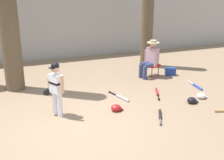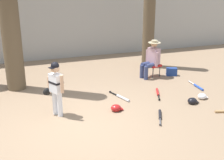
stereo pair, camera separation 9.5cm
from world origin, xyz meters
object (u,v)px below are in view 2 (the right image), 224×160
at_px(seated_spectator, 151,58).
at_px(batting_helmet_white, 202,96).
at_px(young_ballplayer, 56,85).
at_px(bat_red_barrel, 158,93).
at_px(handbag_beside_stool, 172,72).
at_px(bat_aluminum_silver, 121,97).
at_px(folding_stool, 153,66).
at_px(batting_helmet_black, 192,101).
at_px(bat_black_composite, 160,116).
at_px(bat_blue_youth, 197,86).
at_px(tree_behind_spectator, 149,9).
at_px(batting_helmet_red, 116,108).

height_order(seated_spectator, batting_helmet_white, seated_spectator).
height_order(young_ballplayer, bat_red_barrel, young_ballplayer).
distance_m(handbag_beside_stool, bat_red_barrel, 1.79).
distance_m(young_ballplayer, bat_aluminum_silver, 1.98).
distance_m(folding_stool, bat_aluminum_silver, 2.20).
height_order(bat_red_barrel, batting_helmet_black, batting_helmet_black).
xyz_separation_m(bat_black_composite, bat_aluminum_silver, (-0.44, 1.34, 0.00)).
xyz_separation_m(young_ballplayer, folding_stool, (3.46, 1.83, -0.38)).
distance_m(bat_blue_youth, batting_helmet_black, 1.26).
distance_m(tree_behind_spectator, bat_red_barrel, 3.43).
bearing_deg(batting_helmet_red, seated_spectator, 46.30).
bearing_deg(batting_helmet_white, bat_aluminum_silver, 159.69).
distance_m(bat_blue_youth, batting_helmet_white, 0.86).
distance_m(tree_behind_spectator, seated_spectator, 1.90).
height_order(bat_black_composite, bat_red_barrel, same).
bearing_deg(batting_helmet_red, bat_black_composite, -37.63).
relative_size(bat_blue_youth, batting_helmet_black, 2.70).
height_order(bat_aluminum_silver, batting_helmet_red, batting_helmet_red).
xyz_separation_m(bat_aluminum_silver, batting_helmet_red, (-0.41, -0.69, 0.04)).
bearing_deg(batting_helmet_white, batting_helmet_black, -156.85).
relative_size(bat_black_composite, bat_blue_youth, 0.88).
height_order(bat_black_composite, bat_aluminum_silver, same).
bearing_deg(batting_helmet_white, bat_blue_youth, 63.17).
bearing_deg(batting_helmet_white, folding_stool, 99.66).
relative_size(bat_red_barrel, batting_helmet_white, 2.68).
height_order(tree_behind_spectator, batting_helmet_red, tree_behind_spectator).
xyz_separation_m(seated_spectator, handbag_beside_stool, (0.71, -0.10, -0.51)).
distance_m(folding_stool, batting_helmet_black, 2.36).
relative_size(tree_behind_spectator, bat_black_composite, 6.64).
height_order(young_ballplayer, batting_helmet_red, young_ballplayer).
relative_size(bat_black_composite, batting_helmet_white, 2.46).
bearing_deg(batting_helmet_black, batting_helmet_white, 23.15).
distance_m(handbag_beside_stool, bat_blue_youth, 1.27).
bearing_deg(batting_helmet_red, bat_red_barrel, 23.48).
bearing_deg(bat_aluminum_silver, bat_blue_youth, 0.46).
height_order(bat_blue_youth, batting_helmet_red, batting_helmet_red).
bearing_deg(bat_aluminum_silver, folding_stool, 40.33).
height_order(folding_stool, bat_blue_youth, folding_stool).
relative_size(tree_behind_spectator, batting_helmet_red, 15.42).
xyz_separation_m(bat_blue_youth, batting_helmet_white, (-0.39, -0.77, 0.04)).
height_order(folding_stool, bat_black_composite, folding_stool).
relative_size(bat_blue_youth, bat_red_barrel, 1.04).
bearing_deg(bat_black_composite, batting_helmet_white, 20.49).
bearing_deg(bat_aluminum_silver, seated_spectator, 41.43).
bearing_deg(folding_stool, young_ballplayer, -152.13).
bearing_deg(handbag_beside_stool, bat_blue_youth, -83.73).
relative_size(handbag_beside_stool, bat_black_composite, 0.49).
xyz_separation_m(handbag_beside_stool, bat_black_composite, (-1.84, -2.62, -0.10)).
bearing_deg(bat_aluminum_silver, handbag_beside_stool, 29.32).
xyz_separation_m(seated_spectator, batting_helmet_red, (-1.98, -2.07, -0.57)).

